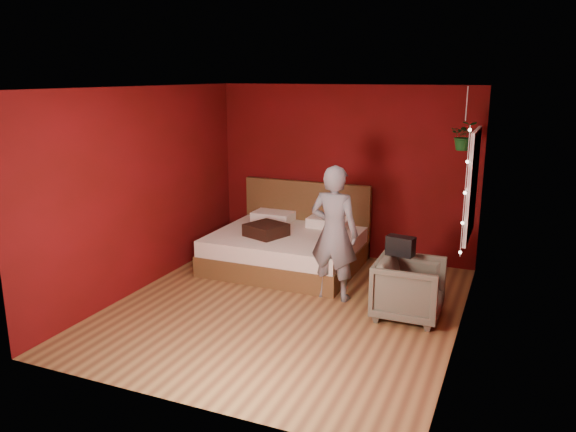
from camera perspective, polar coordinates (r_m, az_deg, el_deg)
The scene contains 10 objects.
floor at distance 6.90m, azimuth -0.19°, elevation -9.21°, with size 4.50×4.50×0.00m, color olive.
room_walls at distance 6.42m, azimuth -0.20°, elevation 4.68°, with size 4.04×4.54×2.62m.
window at distance 6.86m, azimuth 18.19°, elevation 3.06°, with size 0.05×0.97×1.27m.
fairy_lights at distance 6.35m, azimuth 17.53°, elevation 2.26°, with size 0.04×0.04×1.45m.
bed at distance 8.24m, azimuth 0.02°, elevation -3.08°, with size 2.05×1.75×1.13m.
person at distance 6.92m, azimuth 4.70°, elevation -1.76°, with size 0.62×0.40×1.69m, color slate.
armchair at distance 6.65m, azimuth 12.19°, elevation -7.24°, with size 0.74×0.76×0.70m, color #555343.
handbag at distance 6.64m, azimuth 11.36°, elevation -3.00°, with size 0.32×0.16×0.23m, color black.
throw_pillow at distance 7.96m, azimuth -2.23°, elevation -1.42°, with size 0.49×0.49×0.17m, color black.
hanging_plant at distance 7.42m, azimuth 17.48°, elevation 7.80°, with size 0.36×0.32×0.79m.
Camera 1 is at (2.48, -5.83, 2.74)m, focal length 35.00 mm.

